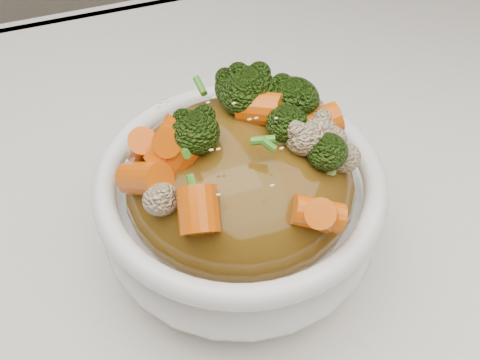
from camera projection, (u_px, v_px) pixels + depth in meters
name	position (u px, v px, depth m)	size (l,w,h in m)	color
tablecloth	(244.00, 279.00, 0.44)	(1.20, 0.80, 0.04)	silver
bowl	(240.00, 208.00, 0.42)	(0.20, 0.20, 0.08)	white
sauce_base	(240.00, 183.00, 0.40)	(0.16, 0.16, 0.09)	#593B0F
carrots	(240.00, 120.00, 0.35)	(0.16, 0.16, 0.05)	#DE5807
broccoli	(240.00, 121.00, 0.35)	(0.16, 0.16, 0.04)	black
cauliflower	(240.00, 124.00, 0.35)	(0.16, 0.16, 0.03)	tan
scallions	(240.00, 119.00, 0.35)	(0.12, 0.12, 0.02)	#377E1D
sesame_seeds	(240.00, 119.00, 0.35)	(0.15, 0.15, 0.01)	beige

